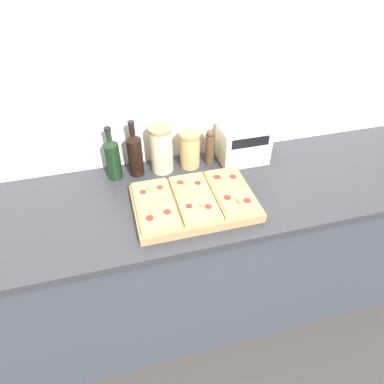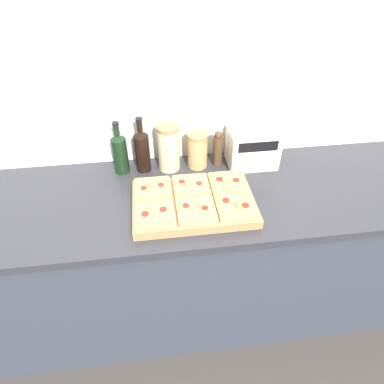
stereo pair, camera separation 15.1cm
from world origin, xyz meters
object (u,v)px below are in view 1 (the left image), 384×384
at_px(grain_jar_short, 190,150).
at_px(pepper_mill, 210,147).
at_px(cutting_board, 194,203).
at_px(toaster_oven, 243,144).
at_px(wine_bottle, 135,153).
at_px(grain_jar_tall, 161,149).
at_px(olive_oil_bottle, 112,158).

xyz_separation_m(grain_jar_short, pepper_mill, (0.10, 0.00, 0.00)).
xyz_separation_m(cutting_board, toaster_oven, (0.34, 0.30, 0.08)).
bearing_deg(toaster_oven, wine_bottle, 178.30).
height_order(cutting_board, wine_bottle, wine_bottle).
bearing_deg(grain_jar_tall, pepper_mill, 0.00).
height_order(cutting_board, olive_oil_bottle, olive_oil_bottle).
bearing_deg(grain_jar_tall, wine_bottle, 180.00).
distance_m(cutting_board, toaster_oven, 0.46).
bearing_deg(grain_jar_short, toaster_oven, -3.37).
bearing_deg(wine_bottle, pepper_mill, -0.00).
xyz_separation_m(grain_jar_short, toaster_oven, (0.28, -0.02, 0.00)).
bearing_deg(cutting_board, grain_jar_tall, 104.14).
xyz_separation_m(wine_bottle, toaster_oven, (0.55, -0.02, -0.02)).
bearing_deg(olive_oil_bottle, grain_jar_short, 0.00).
relative_size(wine_bottle, pepper_mill, 1.51).
xyz_separation_m(wine_bottle, grain_jar_short, (0.27, -0.00, -0.03)).
relative_size(pepper_mill, toaster_oven, 0.72).
relative_size(grain_jar_tall, toaster_oven, 0.90).
distance_m(grain_jar_tall, toaster_oven, 0.43).
distance_m(grain_jar_short, pepper_mill, 0.10).
xyz_separation_m(olive_oil_bottle, grain_jar_tall, (0.24, 0.00, 0.01)).
relative_size(cutting_board, grain_jar_short, 2.86).
xyz_separation_m(grain_jar_tall, toaster_oven, (0.42, -0.02, -0.03)).
relative_size(olive_oil_bottle, toaster_oven, 1.02).
height_order(olive_oil_bottle, toaster_oven, olive_oil_bottle).
bearing_deg(pepper_mill, grain_jar_short, 180.00).
bearing_deg(wine_bottle, toaster_oven, -1.70).
distance_m(olive_oil_bottle, grain_jar_tall, 0.24).
height_order(cutting_board, grain_jar_tall, grain_jar_tall).
bearing_deg(wine_bottle, grain_jar_tall, -0.00).
relative_size(olive_oil_bottle, pepper_mill, 1.43).
bearing_deg(cutting_board, olive_oil_bottle, 135.22).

